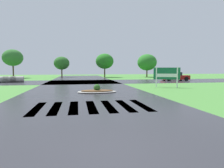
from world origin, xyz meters
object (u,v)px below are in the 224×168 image
estate_billboard (167,74)px  drainage_pipe_stack (10,79)px  median_island (97,91)px  car_blue_compact (175,77)px

estate_billboard → drainage_pipe_stack: (-18.71, 10.69, -0.93)m
median_island → car_blue_compact: (14.13, 13.32, 0.50)m
estate_billboard → median_island: size_ratio=0.76×
median_island → drainage_pipe_stack: size_ratio=0.87×
median_island → drainage_pipe_stack: (-11.10, 13.62, 0.30)m
estate_billboard → car_blue_compact: size_ratio=0.56×
drainage_pipe_stack → median_island: bearing=-50.8°
drainage_pipe_stack → car_blue_compact: bearing=-0.7°
estate_billboard → drainage_pipe_stack: size_ratio=0.66×
car_blue_compact → drainage_pipe_stack: (-25.22, 0.30, -0.20)m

